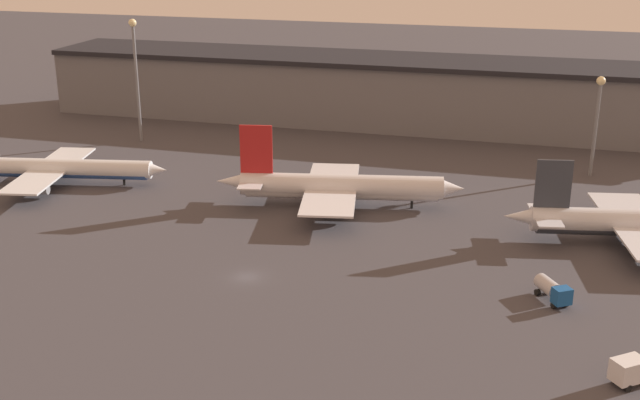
{
  "coord_description": "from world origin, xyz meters",
  "views": [
    {
      "loc": [
        38.91,
        -100.74,
        49.95
      ],
      "look_at": [
        5.79,
        19.41,
        6.0
      ],
      "focal_mm": 45.0,
      "sensor_mm": 36.0,
      "label": 1
    }
  ],
  "objects_px": {
    "airplane_1": "(339,187)",
    "service_vehicle_0": "(634,369)",
    "service_vehicle_2": "(553,290)",
    "airplane_0": "(56,168)"
  },
  "relations": [
    {
      "from": "airplane_1",
      "to": "service_vehicle_0",
      "type": "height_order",
      "value": "airplane_1"
    },
    {
      "from": "service_vehicle_0",
      "to": "service_vehicle_2",
      "type": "bearing_deg",
      "value": 76.48
    },
    {
      "from": "service_vehicle_0",
      "to": "service_vehicle_2",
      "type": "xyz_separation_m",
      "value": [
        -8.93,
        19.08,
        -0.13
      ]
    },
    {
      "from": "airplane_1",
      "to": "service_vehicle_2",
      "type": "height_order",
      "value": "airplane_1"
    },
    {
      "from": "airplane_0",
      "to": "service_vehicle_0",
      "type": "distance_m",
      "value": 114.02
    },
    {
      "from": "airplane_0",
      "to": "airplane_1",
      "type": "relative_size",
      "value": 0.98
    },
    {
      "from": "airplane_0",
      "to": "service_vehicle_2",
      "type": "relative_size",
      "value": 6.71
    },
    {
      "from": "service_vehicle_2",
      "to": "airplane_0",
      "type": "bearing_deg",
      "value": -138.52
    },
    {
      "from": "airplane_0",
      "to": "airplane_1",
      "type": "height_order",
      "value": "airplane_1"
    },
    {
      "from": "airplane_1",
      "to": "airplane_0",
      "type": "bearing_deg",
      "value": 170.97
    }
  ]
}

